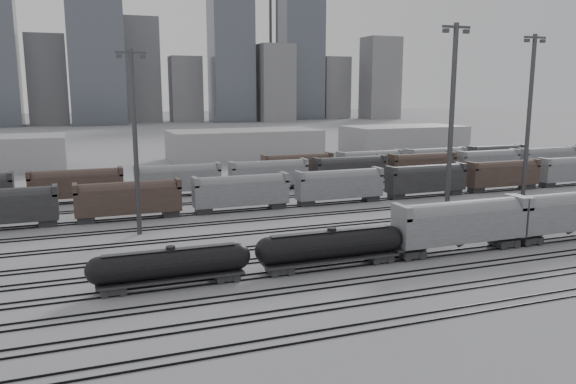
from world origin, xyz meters
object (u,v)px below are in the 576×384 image
object	(u,v)px
hopper_car_a	(460,222)
tank_car_a	(171,265)
tank_car_b	(332,246)
hopper_car_b	(570,211)
light_mast_c	(452,119)

from	to	relation	value
hopper_car_a	tank_car_a	bearing A→B (deg)	180.00
tank_car_a	tank_car_b	world-z (taller)	tank_car_b
tank_car_b	hopper_car_b	world-z (taller)	hopper_car_b
hopper_car_a	hopper_car_b	xyz separation A→B (m)	(16.79, 0.00, -0.03)
hopper_car_a	light_mast_c	bearing A→B (deg)	58.85
hopper_car_b	light_mast_c	xyz separation A→B (m)	(-8.70, 13.38, 11.02)
hopper_car_a	hopper_car_b	distance (m)	16.79
hopper_car_b	light_mast_c	bearing A→B (deg)	123.03
tank_car_b	hopper_car_a	bearing A→B (deg)	0.00
hopper_car_b	light_mast_c	size ratio (longest dim) A/B	0.60
hopper_car_b	hopper_car_a	bearing A→B (deg)	180.00
tank_car_a	hopper_car_b	world-z (taller)	hopper_car_b
tank_car_a	tank_car_b	bearing A→B (deg)	0.00
tank_car_b	hopper_car_b	bearing A→B (deg)	0.00
tank_car_b	tank_car_a	bearing A→B (deg)	180.00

